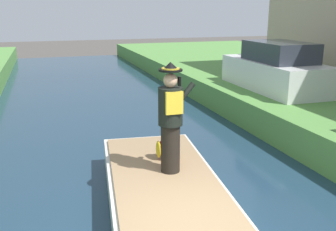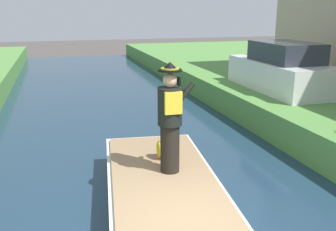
{
  "view_description": "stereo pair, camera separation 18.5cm",
  "coord_description": "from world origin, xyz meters",
  "px_view_note": "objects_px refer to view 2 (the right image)",
  "views": [
    {
      "loc": [
        -1.72,
        -3.94,
        3.36
      ],
      "look_at": [
        0.21,
        1.96,
        1.61
      ],
      "focal_mm": 40.55,
      "sensor_mm": 36.0,
      "label": 1
    },
    {
      "loc": [
        -1.55,
        -4.0,
        3.36
      ],
      "look_at": [
        0.21,
        1.96,
        1.61
      ],
      "focal_mm": 40.55,
      "sensor_mm": 36.0,
      "label": 2
    }
  ],
  "objects_px": {
    "parked_car_white": "(282,70)",
    "boat": "(162,191)",
    "person_pirate": "(170,119)",
    "parrot_plush": "(166,146)"
  },
  "relations": [
    {
      "from": "person_pirate",
      "to": "parked_car_white",
      "type": "height_order",
      "value": "person_pirate"
    },
    {
      "from": "boat",
      "to": "parked_car_white",
      "type": "bearing_deg",
      "value": 42.27
    },
    {
      "from": "parrot_plush",
      "to": "parked_car_white",
      "type": "xyz_separation_m",
      "value": [
        4.94,
        4.1,
        0.57
      ]
    },
    {
      "from": "parked_car_white",
      "to": "boat",
      "type": "bearing_deg",
      "value": -137.73
    },
    {
      "from": "person_pirate",
      "to": "parked_car_white",
      "type": "relative_size",
      "value": 0.46
    },
    {
      "from": "parrot_plush",
      "to": "parked_car_white",
      "type": "distance_m",
      "value": 6.45
    },
    {
      "from": "parked_car_white",
      "to": "person_pirate",
      "type": "bearing_deg",
      "value": -137.34
    },
    {
      "from": "boat",
      "to": "parked_car_white",
      "type": "relative_size",
      "value": 1.09
    },
    {
      "from": "boat",
      "to": "person_pirate",
      "type": "xyz_separation_m",
      "value": [
        0.16,
        0.09,
        1.23
      ]
    },
    {
      "from": "boat",
      "to": "parked_car_white",
      "type": "xyz_separation_m",
      "value": [
        5.2,
        4.72,
        1.12
      ]
    }
  ]
}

